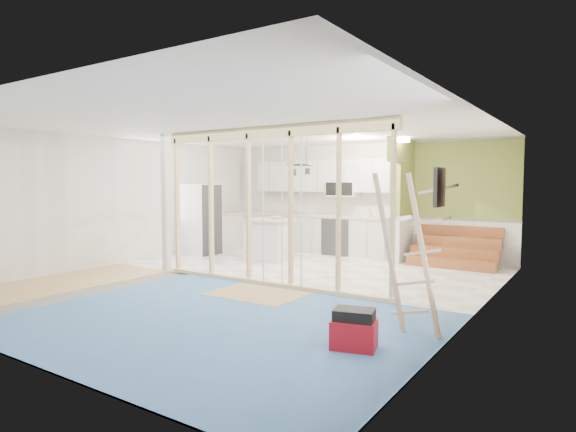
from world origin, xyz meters
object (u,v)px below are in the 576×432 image
Objects in this scene: fridge at (201,220)px; ladder at (410,253)px; island at (269,240)px; toolbox at (354,330)px.

fridge is 0.93× the size of ladder.
island is 0.60× the size of ladder.
toolbox is at bearing -107.04° from ladder.
ladder is at bearing 55.70° from toolbox.
fridge is 1.88m from island.
island is 5.36m from ladder.
island is at bearing 119.77° from toolbox.
fridge is at bearing 174.92° from island.
ladder is (4.26, -3.23, 0.47)m from island.
toolbox is 0.29× the size of ladder.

